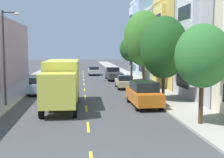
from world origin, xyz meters
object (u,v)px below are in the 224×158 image
(street_tree_third, at_px, (144,39))
(delivery_box_truck, at_px, (62,81))
(parked_suv_forest, at_px, (57,69))
(moving_silver_sedan, at_px, (94,71))
(parked_hatchback_navy, at_px, (54,74))
(parked_pickup_charcoal, at_px, (114,74))
(parked_hatchback_champagne, at_px, (124,82))
(parked_pickup_sky, at_px, (42,85))
(street_tree_nearest, at_px, (202,56))
(street_lamp, at_px, (6,51))
(street_tree_farthest, at_px, (132,49))
(parked_suv_orange, at_px, (144,93))
(street_tree_second, at_px, (164,47))

(street_tree_third, xyz_separation_m, delivery_box_truck, (-8.20, -8.69, -3.52))
(parked_suv_forest, xyz_separation_m, moving_silver_sedan, (6.25, -1.71, -0.24))
(moving_silver_sedan, bearing_deg, parked_hatchback_navy, -135.92)
(street_tree_third, relative_size, parked_pickup_charcoal, 1.57)
(parked_hatchback_champagne, relative_size, moving_silver_sedan, 0.90)
(parked_pickup_sky, bearing_deg, street_tree_nearest, -51.08)
(street_tree_nearest, relative_size, parked_hatchback_navy, 1.41)
(parked_hatchback_navy, bearing_deg, moving_silver_sedan, 44.08)
(parked_pickup_charcoal, bearing_deg, street_lamp, -119.61)
(parked_hatchback_navy, distance_m, moving_silver_sedan, 8.46)
(street_tree_farthest, xyz_separation_m, parked_hatchback_navy, (-10.68, 4.62, -3.63))
(moving_silver_sedan, bearing_deg, parked_suv_forest, 164.73)
(street_tree_third, distance_m, parked_hatchback_navy, 16.80)
(parked_suv_forest, distance_m, parked_pickup_charcoal, 13.08)
(street_tree_nearest, relative_size, parked_suv_forest, 1.17)
(moving_silver_sedan, bearing_deg, parked_pickup_sky, -107.10)
(parked_suv_orange, xyz_separation_m, parked_hatchback_champagne, (0.03, 9.93, -0.23))
(street_tree_third, xyz_separation_m, parked_hatchback_navy, (-10.68, 12.08, -4.74))
(parked_suv_orange, distance_m, parked_pickup_sky, 11.33)
(street_tree_farthest, relative_size, parked_suv_forest, 1.23)
(delivery_box_truck, relative_size, parked_suv_orange, 1.69)
(parked_suv_orange, relative_size, parked_hatchback_champagne, 1.20)
(street_lamp, distance_m, parked_hatchback_champagne, 14.16)
(delivery_box_truck, relative_size, parked_hatchback_navy, 2.03)
(street_lamp, xyz_separation_m, parked_pickup_sky, (1.69, 6.33, -3.41))
(street_lamp, distance_m, parked_suv_orange, 10.90)
(parked_hatchback_navy, bearing_deg, parked_pickup_sky, -89.93)
(parked_pickup_charcoal, bearing_deg, parked_pickup_sky, -126.19)
(street_tree_farthest, relative_size, delivery_box_truck, 0.73)
(street_tree_farthest, distance_m, street_lamp, 19.84)
(parked_pickup_charcoal, xyz_separation_m, parked_pickup_sky, (-8.53, -11.65, 0.00))
(street_tree_second, bearing_deg, street_tree_nearest, -90.00)
(parked_suv_orange, bearing_deg, parked_pickup_sky, 139.90)
(street_tree_farthest, xyz_separation_m, moving_silver_sedan, (-4.60, 10.50, -3.63))
(parked_hatchback_champagne, bearing_deg, moving_silver_sedan, 98.80)
(street_lamp, relative_size, parked_hatchback_champagne, 1.76)
(parked_suv_orange, bearing_deg, delivery_box_truck, 176.92)
(parked_hatchback_champagne, height_order, parked_pickup_charcoal, parked_pickup_charcoal)
(street_tree_second, relative_size, parked_pickup_sky, 1.30)
(parked_hatchback_champagne, relative_size, parked_pickup_charcoal, 0.76)
(parked_hatchback_champagne, bearing_deg, street_tree_nearest, -82.94)
(moving_silver_sedan, bearing_deg, parked_suv_orange, -84.49)
(parked_suv_forest, bearing_deg, street_lamp, -93.11)
(parked_hatchback_navy, xyz_separation_m, moving_silver_sedan, (6.08, 5.88, -0.01))
(street_tree_nearest, distance_m, parked_suv_orange, 6.92)
(parked_hatchback_navy, bearing_deg, parked_pickup_charcoal, -14.17)
(street_tree_third, bearing_deg, street_tree_farthest, 90.00)
(street_tree_farthest, height_order, parked_pickup_sky, street_tree_farthest)
(street_tree_nearest, xyz_separation_m, parked_hatchback_navy, (-10.68, 27.01, -3.23))
(street_tree_nearest, xyz_separation_m, moving_silver_sedan, (-4.60, 32.89, -3.24))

